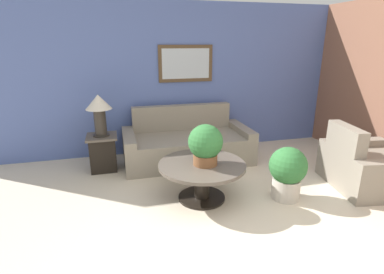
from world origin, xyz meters
TOP-DOWN VIEW (x-y plane):
  - ground_plane at (0.00, 0.00)m, footprint 20.00×20.00m
  - wall_back at (0.00, 3.24)m, footprint 7.61×0.09m
  - couch_main at (-0.08, 2.64)m, footprint 2.09×1.00m
  - armchair at (2.10, 1.06)m, footprint 1.13×1.20m
  - coffee_table at (-0.21, 1.30)m, footprint 1.10×1.10m
  - side_table at (-1.45, 2.59)m, footprint 0.46×0.46m
  - table_lamp at (-1.45, 2.59)m, footprint 0.39×0.39m
  - potted_plant_on_table at (-0.18, 1.27)m, footprint 0.43×0.43m
  - potted_plant_floor at (0.84, 1.04)m, footprint 0.48×0.48m

SIDE VIEW (x-z plane):
  - ground_plane at x=0.00m, z-range 0.00..0.00m
  - armchair at x=2.10m, z-range -0.16..0.73m
  - couch_main at x=-0.08m, z-range -0.16..0.73m
  - side_table at x=-1.45m, z-range 0.01..0.57m
  - coffee_table at x=-0.21m, z-range 0.11..0.60m
  - potted_plant_floor at x=0.84m, z-range 0.03..0.72m
  - potted_plant_on_table at x=-0.18m, z-range 0.50..1.01m
  - table_lamp at x=-1.45m, z-range 0.67..1.31m
  - wall_back at x=0.00m, z-range 0.00..2.60m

